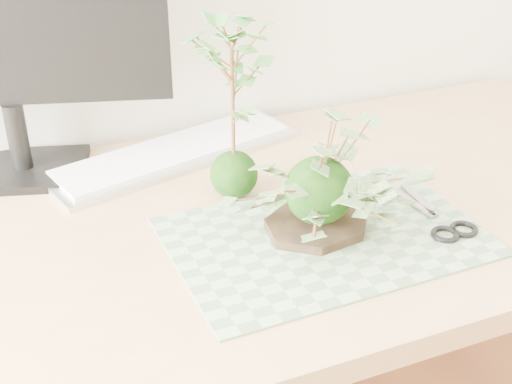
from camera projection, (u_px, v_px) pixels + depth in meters
desk at (243, 263)px, 1.18m from camera, size 1.60×0.70×0.74m
cutting_mat at (325, 237)px, 1.09m from camera, size 0.48×0.32×0.00m
stone_dish at (317, 224)px, 1.10m from camera, size 0.20×0.20×0.01m
ivy_kokedama at (321, 161)px, 1.05m from camera, size 0.39×0.39×0.21m
maple_kokedama at (232, 63)px, 1.09m from camera, size 0.20×0.20×0.33m
keyboard at (175, 153)px, 1.32m from camera, size 0.51×0.26×0.02m
scissors at (445, 224)px, 1.11m from camera, size 0.08×0.18×0.01m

